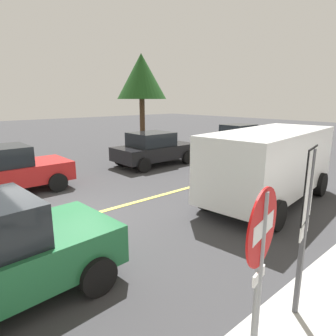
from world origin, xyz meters
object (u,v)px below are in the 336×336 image
(speed_limit_sign, at_px, (307,205))
(car_black_mid_road, at_px, (154,149))
(tree_left_verge, at_px, (141,77))
(stop_sign, at_px, (260,263))
(car_red_behind_van, at_px, (1,171))
(car_silver_far_lane, at_px, (237,138))
(white_van, at_px, (269,162))

(speed_limit_sign, xyz_separation_m, car_black_mid_road, (4.91, 9.35, -0.97))
(car_black_mid_road, relative_size, tree_left_verge, 0.71)
(stop_sign, bearing_deg, car_red_behind_van, 91.25)
(car_silver_far_lane, distance_m, tree_left_verge, 6.66)
(car_silver_far_lane, xyz_separation_m, car_red_behind_van, (-12.81, 0.03, 0.01))
(car_black_mid_road, relative_size, car_red_behind_van, 0.92)
(stop_sign, height_order, car_black_mid_road, stop_sign)
(car_silver_far_lane, distance_m, car_red_behind_van, 12.81)
(speed_limit_sign, xyz_separation_m, tree_left_verge, (6.25, 12.01, 2.48))
(car_red_behind_van, bearing_deg, car_black_mid_road, 1.77)
(tree_left_verge, bearing_deg, white_van, -102.67)
(car_red_behind_van, xyz_separation_m, tree_left_verge, (7.90, 2.87, 3.43))
(speed_limit_sign, xyz_separation_m, white_van, (4.21, 2.94, -0.50))
(speed_limit_sign, distance_m, car_black_mid_road, 10.61)
(white_van, xyz_separation_m, car_silver_far_lane, (6.95, 6.18, -0.47))
(car_black_mid_road, distance_m, tree_left_verge, 4.56)
(white_van, bearing_deg, speed_limit_sign, -145.12)
(white_van, bearing_deg, car_silver_far_lane, 41.66)
(stop_sign, xyz_separation_m, tree_left_verge, (7.70, 12.23, 2.64))
(car_red_behind_van, height_order, tree_left_verge, tree_left_verge)
(stop_sign, distance_m, tree_left_verge, 14.69)
(speed_limit_sign, bearing_deg, car_red_behind_van, 100.23)
(stop_sign, relative_size, tree_left_verge, 0.43)
(stop_sign, xyz_separation_m, white_van, (5.66, 3.16, -0.33))
(stop_sign, xyz_separation_m, car_black_mid_road, (6.36, 9.57, -0.81))
(speed_limit_sign, xyz_separation_m, car_silver_far_lane, (11.16, 9.12, -0.97))
(speed_limit_sign, bearing_deg, car_black_mid_road, 62.27)
(car_red_behind_van, bearing_deg, tree_left_verge, 19.93)
(stop_sign, height_order, car_red_behind_van, stop_sign)
(car_black_mid_road, bearing_deg, car_silver_far_lane, -2.10)
(car_silver_far_lane, relative_size, car_black_mid_road, 0.99)
(speed_limit_sign, distance_m, car_silver_far_lane, 14.45)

